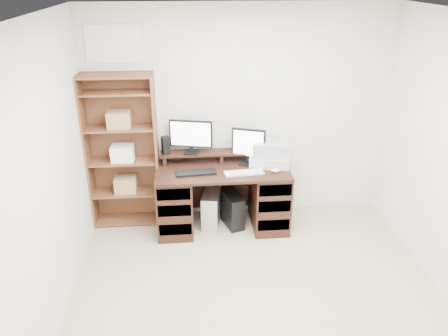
{
  "coord_description": "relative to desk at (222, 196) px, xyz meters",
  "views": [
    {
      "loc": [
        -0.59,
        -2.82,
        2.81
      ],
      "look_at": [
        -0.23,
        1.43,
        0.85
      ],
      "focal_mm": 35.0,
      "sensor_mm": 36.0,
      "label": 1
    }
  ],
  "objects": [
    {
      "name": "speaker",
      "position": [
        -0.63,
        0.2,
        0.58
      ],
      "size": [
        0.11,
        0.11,
        0.2
      ],
      "primitive_type": "cube",
      "rotation": [
        0.0,
        0.0,
        0.35
      ],
      "color": "black",
      "rests_on": "riser_shelf"
    },
    {
      "name": "room",
      "position": [
        0.23,
        -1.64,
        0.86
      ],
      "size": [
        3.54,
        4.04,
        2.54
      ],
      "color": "tan",
      "rests_on": "ground"
    },
    {
      "name": "keyboard_black",
      "position": [
        -0.3,
        -0.12,
        0.37
      ],
      "size": [
        0.45,
        0.19,
        0.02
      ],
      "primitive_type": "cube",
      "rotation": [
        0.0,
        0.0,
        0.1
      ],
      "color": "black",
      "rests_on": "desk"
    },
    {
      "name": "tower_silver",
      "position": [
        -0.13,
        0.05,
        -0.18
      ],
      "size": [
        0.26,
        0.45,
        0.42
      ],
      "primitive_type": "cube",
      "rotation": [
        0.0,
        0.0,
        -0.19
      ],
      "color": "#B2B5B9",
      "rests_on": "ground"
    },
    {
      "name": "tower_black",
      "position": [
        0.11,
        0.02,
        -0.19
      ],
      "size": [
        0.28,
        0.44,
        0.4
      ],
      "rotation": [
        0.0,
        0.0,
        0.3
      ],
      "color": "black",
      "rests_on": "ground"
    },
    {
      "name": "riser_shelf",
      "position": [
        -0.0,
        0.21,
        0.45
      ],
      "size": [
        1.4,
        0.22,
        0.12
      ],
      "color": "black",
      "rests_on": "desk"
    },
    {
      "name": "keyboard_white",
      "position": [
        0.22,
        -0.16,
        0.37
      ],
      "size": [
        0.44,
        0.17,
        0.02
      ],
      "primitive_type": "cube",
      "rotation": [
        0.0,
        0.0,
        0.08
      ],
      "color": "silver",
      "rests_on": "desk"
    },
    {
      "name": "basket",
      "position": [
        0.54,
        0.07,
        0.55
      ],
      "size": [
        0.42,
        0.33,
        0.16
      ],
      "primitive_type": "cube",
      "rotation": [
        0.0,
        0.0,
        -0.16
      ],
      "color": "#959A9F",
      "rests_on": "printer"
    },
    {
      "name": "bookshelf",
      "position": [
        -1.12,
        0.21,
        0.53
      ],
      "size": [
        0.8,
        0.3,
        1.8
      ],
      "color": "brown",
      "rests_on": "ground"
    },
    {
      "name": "desk",
      "position": [
        0.0,
        0.0,
        0.0
      ],
      "size": [
        1.5,
        0.7,
        0.75
      ],
      "color": "black",
      "rests_on": "ground"
    },
    {
      "name": "monitor_small",
      "position": [
        0.31,
        0.1,
        0.59
      ],
      "size": [
        0.37,
        0.2,
        0.42
      ],
      "rotation": [
        0.0,
        0.0,
        -0.34
      ],
      "color": "black",
      "rests_on": "desk"
    },
    {
      "name": "printer",
      "position": [
        0.54,
        0.07,
        0.42
      ],
      "size": [
        0.5,
        0.41,
        0.11
      ],
      "primitive_type": "cube",
      "rotation": [
        0.0,
        0.0,
        -0.18
      ],
      "color": "beige",
      "rests_on": "desk"
    },
    {
      "name": "monitor_wide",
      "position": [
        -0.34,
        0.2,
        0.7
      ],
      "size": [
        0.49,
        0.17,
        0.39
      ],
      "rotation": [
        0.0,
        0.0,
        -0.23
      ],
      "color": "black",
      "rests_on": "riser_shelf"
    },
    {
      "name": "mouse",
      "position": [
        0.58,
        -0.15,
        0.38
      ],
      "size": [
        0.11,
        0.08,
        0.04
      ],
      "primitive_type": "ellipsoid",
      "rotation": [
        0.0,
        0.0,
        -0.11
      ],
      "color": "white",
      "rests_on": "desk"
    }
  ]
}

